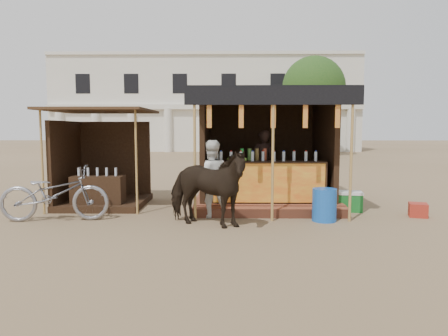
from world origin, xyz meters
The scene contains 11 objects.
ground centered at (0.00, 0.00, 0.00)m, with size 120.00×120.00×0.00m, color #846B4C.
main_stall centered at (1.00, 3.36, 1.02)m, with size 3.60×3.61×2.78m.
secondary_stall centered at (-3.17, 3.24, 0.85)m, with size 2.40×2.40×2.38m.
cow centered at (-0.34, 1.06, 0.76)m, with size 0.82×1.80×1.52m, color black.
motorbike centered at (-3.51, 1.50, 0.57)m, with size 0.76×2.18×1.15m, color gray.
bystander centered at (-0.29, 1.95, 0.83)m, with size 0.81×0.63×1.67m, color white.
blue_barrel centered at (2.08, 1.56, 0.34)m, with size 0.50×0.50×0.68m, color blue.
red_crate centered at (4.22, 2.00, 0.15)m, with size 0.37×0.36×0.30m, color maroon.
cooler centered at (2.87, 2.60, 0.23)m, with size 0.70×0.53×0.46m.
background_building centered at (-2.00, 29.94, 3.98)m, with size 26.00×7.45×8.18m.
tree centered at (5.81, 22.14, 4.63)m, with size 4.50×4.40×7.00m.
Camera 1 is at (0.13, -6.61, 1.91)m, focal length 32.00 mm.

